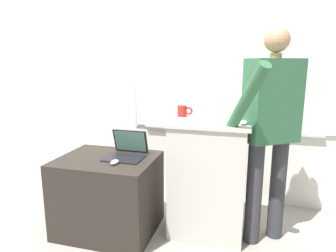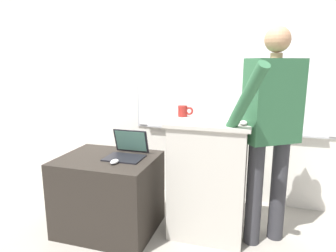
# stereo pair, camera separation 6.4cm
# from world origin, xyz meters

# --- Properties ---
(back_wall) EXTENTS (6.40, 0.17, 2.91)m
(back_wall) POSITION_xyz_m (0.02, 1.28, 1.45)
(back_wall) COLOR silver
(back_wall) RESTS_ON ground_plane
(lectern_podium) EXTENTS (0.68, 0.45, 1.02)m
(lectern_podium) POSITION_xyz_m (0.42, 0.47, 0.51)
(lectern_podium) COLOR #BCB7AD
(lectern_podium) RESTS_ON ground_plane
(side_desk) EXTENTS (0.83, 0.67, 0.68)m
(side_desk) POSITION_xyz_m (-0.44, 0.30, 0.34)
(side_desk) COLOR #28231E
(side_desk) RESTS_ON ground_plane
(person_presenter) EXTENTS (0.60, 0.75, 1.76)m
(person_presenter) POSITION_xyz_m (0.91, 0.52, 1.02)
(person_presenter) COLOR #333338
(person_presenter) RESTS_ON ground_plane
(laptop) EXTENTS (0.32, 0.31, 0.23)m
(laptop) POSITION_xyz_m (-0.28, 0.39, 0.75)
(laptop) COLOR black
(laptop) RESTS_ON side_desk
(wireless_keyboard) EXTENTS (0.45, 0.11, 0.02)m
(wireless_keyboard) POSITION_xyz_m (0.42, 0.42, 1.03)
(wireless_keyboard) COLOR silver
(wireless_keyboard) RESTS_ON lectern_podium
(computer_mouse_by_laptop) EXTENTS (0.06, 0.10, 0.03)m
(computer_mouse_by_laptop) POSITION_xyz_m (-0.30, 0.17, 0.70)
(computer_mouse_by_laptop) COLOR #BCBCC1
(computer_mouse_by_laptop) RESTS_ON side_desk
(computer_mouse_by_keyboard) EXTENTS (0.06, 0.10, 0.03)m
(computer_mouse_by_keyboard) POSITION_xyz_m (0.70, 0.42, 1.04)
(computer_mouse_by_keyboard) COLOR silver
(computer_mouse_by_keyboard) RESTS_ON lectern_podium
(coffee_mug) EXTENTS (0.14, 0.08, 0.10)m
(coffee_mug) POSITION_xyz_m (0.16, 0.63, 1.07)
(coffee_mug) COLOR maroon
(coffee_mug) RESTS_ON lectern_podium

